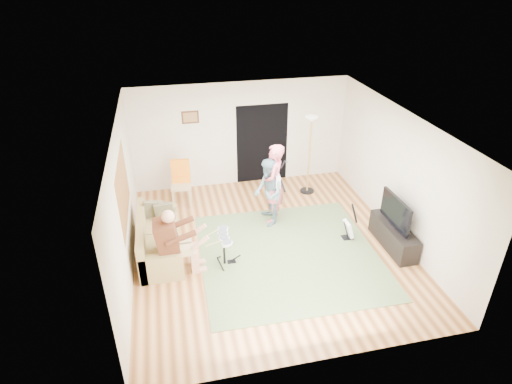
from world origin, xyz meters
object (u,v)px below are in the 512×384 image
(drum_kit, at_px, (224,251))
(guitarist, at_px, (268,193))
(guitar_spare, at_px, (349,229))
(television, at_px, (396,211))
(tv_cabinet, at_px, (393,236))
(dining_chair, at_px, (182,189))
(torchiere_lamp, at_px, (310,142))
(sofa, at_px, (156,242))
(singer, at_px, (274,184))

(drum_kit, xyz_separation_m, guitarist, (1.19, 1.28, 0.47))
(guitar_spare, height_order, television, television)
(drum_kit, relative_size, guitar_spare, 0.82)
(tv_cabinet, xyz_separation_m, television, (-0.05, -0.00, 0.60))
(drum_kit, distance_m, guitar_spare, 2.73)
(guitarist, height_order, dining_chair, guitarist)
(torchiere_lamp, height_order, television, torchiere_lamp)
(guitar_spare, height_order, dining_chair, dining_chair)
(torchiere_lamp, distance_m, dining_chair, 3.33)
(guitar_spare, xyz_separation_m, dining_chair, (-3.35, 2.28, 0.15))
(drum_kit, bearing_deg, torchiere_lamp, 44.49)
(dining_chair, distance_m, television, 4.95)
(guitarist, height_order, television, guitarist)
(sofa, distance_m, singer, 2.80)
(guitar_spare, relative_size, tv_cabinet, 0.61)
(torchiere_lamp, bearing_deg, guitarist, -137.87)
(tv_cabinet, bearing_deg, guitar_spare, 149.40)
(dining_chair, bearing_deg, tv_cabinet, -27.54)
(singer, height_order, tv_cabinet, singer)
(dining_chair, bearing_deg, television, -27.86)
(singer, bearing_deg, tv_cabinet, 76.14)
(guitarist, xyz_separation_m, television, (2.26, -1.45, 0.08))
(singer, xyz_separation_m, tv_cabinet, (2.17, -1.55, -0.67))
(drum_kit, relative_size, guitarist, 0.45)
(singer, height_order, torchiere_lamp, torchiere_lamp)
(guitar_spare, xyz_separation_m, tv_cabinet, (0.78, -0.46, 0.01))
(sofa, distance_m, drum_kit, 1.44)
(sofa, relative_size, singer, 1.07)
(singer, height_order, guitarist, singer)
(tv_cabinet, bearing_deg, torchiere_lamp, 109.88)
(torchiere_lamp, distance_m, television, 2.87)
(guitar_spare, distance_m, television, 1.06)
(tv_cabinet, distance_m, television, 0.60)
(tv_cabinet, bearing_deg, singer, 144.47)
(sofa, bearing_deg, dining_chair, 71.34)
(torchiere_lamp, bearing_deg, television, -71.07)
(sofa, distance_m, torchiere_lamp, 4.39)
(sofa, height_order, torchiere_lamp, torchiere_lamp)
(guitarist, relative_size, dining_chair, 1.40)
(singer, xyz_separation_m, guitar_spare, (1.38, -1.08, -0.68))
(torchiere_lamp, bearing_deg, drum_kit, -135.51)
(dining_chair, relative_size, tv_cabinet, 0.79)
(drum_kit, xyz_separation_m, singer, (1.33, 1.37, 0.62))
(singer, bearing_deg, sofa, -52.93)
(dining_chair, height_order, television, television)
(sofa, height_order, guitarist, guitarist)
(drum_kit, height_order, singer, singer)
(sofa, bearing_deg, singer, 15.40)
(television, bearing_deg, guitar_spare, 147.72)
(guitar_spare, bearing_deg, television, -32.28)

